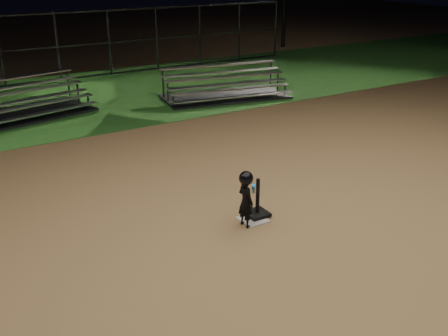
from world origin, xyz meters
TOP-DOWN VIEW (x-y plane):
  - ground at (0.00, 0.00)m, footprint 80.00×80.00m
  - grass_strip at (0.00, 10.00)m, footprint 60.00×8.00m
  - home_plate at (0.00, 0.00)m, footprint 0.45×0.45m
  - batting_tee at (0.15, 0.09)m, footprint 0.38×0.38m
  - child_batter at (-0.22, -0.10)m, footprint 0.41×0.58m
  - bleacher_left at (-2.41, 8.75)m, footprint 4.62×2.96m
  - bleacher_right at (4.01, 7.59)m, footprint 4.35×2.65m
  - backstop_fence at (0.00, 13.00)m, footprint 20.08×0.08m

SIDE VIEW (x-z plane):
  - ground at x=0.00m, z-range 0.00..0.00m
  - grass_strip at x=0.00m, z-range 0.00..0.01m
  - home_plate at x=0.00m, z-range 0.00..0.02m
  - batting_tee at x=0.15m, z-range -0.21..0.50m
  - bleacher_right at x=4.01m, z-range -0.29..0.70m
  - bleacher_left at x=-2.41m, z-range -0.31..0.74m
  - child_batter at x=-0.22m, z-range 0.03..1.06m
  - backstop_fence at x=0.00m, z-range 0.00..2.50m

